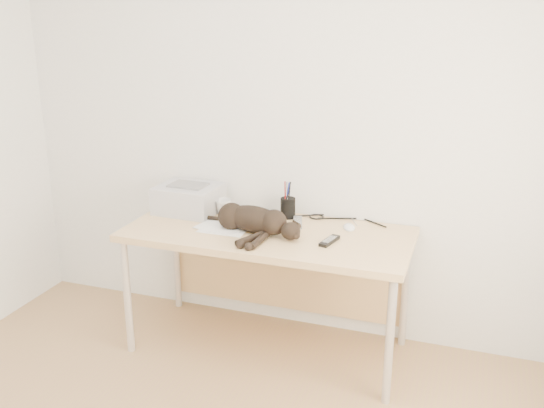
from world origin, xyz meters
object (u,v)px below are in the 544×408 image
at_px(printer, 189,198).
at_px(pen_cup, 288,207).
at_px(desk, 273,248).
at_px(cat, 251,220).
at_px(mouse, 349,225).
at_px(mug, 223,207).

relative_size(printer, pen_cup, 1.66).
bearing_deg(pen_cup, desk, -102.24).
bearing_deg(printer, desk, -8.04).
relative_size(desk, cat, 2.34).
distance_m(printer, cat, 0.53).
xyz_separation_m(printer, pen_cup, (0.61, 0.09, -0.02)).
distance_m(cat, mouse, 0.56).
distance_m(pen_cup, mouse, 0.39).
distance_m(mug, pen_cup, 0.39).
xyz_separation_m(desk, mouse, (0.42, 0.11, 0.15)).
bearing_deg(mouse, cat, -175.39).
relative_size(cat, mouse, 6.08).
bearing_deg(desk, mug, 164.08).
bearing_deg(desk, printer, 171.96).
bearing_deg(mouse, mug, 160.19).
distance_m(desk, pen_cup, 0.26).
relative_size(desk, mug, 16.22).
distance_m(cat, mug, 0.35).
bearing_deg(desk, cat, -123.33).
height_order(desk, mouse, mouse).
xyz_separation_m(printer, mouse, (0.99, 0.03, -0.07)).
bearing_deg(pen_cup, printer, -171.56).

